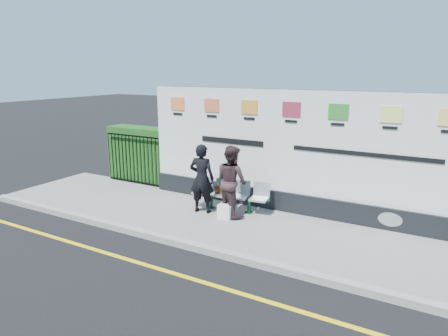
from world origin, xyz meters
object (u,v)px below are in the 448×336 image
(bench, at_px, (230,202))
(woman_right, at_px, (232,181))
(billboard, at_px, (290,160))
(woman_left, at_px, (202,178))

(bench, height_order, woman_right, woman_right)
(bench, xyz_separation_m, woman_right, (0.20, -0.27, 0.66))
(billboard, distance_m, bench, 1.84)
(billboard, relative_size, bench, 4.10)
(billboard, xyz_separation_m, woman_left, (-1.86, -1.14, -0.44))
(billboard, bearing_deg, bench, -151.35)
(bench, distance_m, woman_left, 0.96)
(bench, distance_m, woman_right, 0.74)
(billboard, bearing_deg, woman_right, -138.22)
(bench, height_order, woman_left, woman_left)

